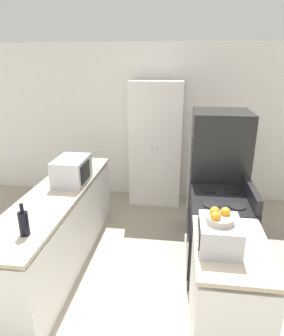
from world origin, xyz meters
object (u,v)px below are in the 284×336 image
object	(u,v)px
wine_bottle	(24,223)
toaster_oven	(219,235)
pantry_cabinet	(156,144)
fruit_bowl	(220,217)
stove	(218,235)
refrigerator	(217,177)
microwave	(72,171)

from	to	relation	value
wine_bottle	toaster_oven	world-z (taller)	wine_bottle
pantry_cabinet	fruit_bowl	bearing A→B (deg)	-75.13
stove	refrigerator	world-z (taller)	refrigerator
pantry_cabinet	microwave	distance (m)	1.79
stove	toaster_oven	bearing A→B (deg)	-98.45
pantry_cabinet	fruit_bowl	size ratio (longest dim) A/B	9.69
refrigerator	stove	bearing A→B (deg)	-92.09
wine_bottle	toaster_oven	distance (m)	1.59
wine_bottle	microwave	bearing A→B (deg)	90.53
refrigerator	toaster_oven	distance (m)	1.73
refrigerator	wine_bottle	bearing A→B (deg)	-135.14
refrigerator	microwave	xyz separation A→B (m)	(-1.76, -0.57, 0.21)
microwave	stove	bearing A→B (deg)	-7.28
pantry_cabinet	microwave	world-z (taller)	pantry_cabinet
refrigerator	wine_bottle	world-z (taller)	refrigerator
stove	wine_bottle	world-z (taller)	wine_bottle
refrigerator	wine_bottle	size ratio (longest dim) A/B	6.01
stove	refrigerator	distance (m)	0.88
microwave	fruit_bowl	world-z (taller)	fruit_bowl
pantry_cabinet	refrigerator	xyz separation A→B (m)	(0.90, -0.99, -0.15)
fruit_bowl	refrigerator	bearing A→B (deg)	84.14
toaster_oven	fruit_bowl	xyz separation A→B (m)	(-0.01, -0.00, 0.15)
refrigerator	fruit_bowl	xyz separation A→B (m)	(-0.18, -1.72, 0.32)
refrigerator	fruit_bowl	world-z (taller)	refrigerator
stove	microwave	xyz separation A→B (m)	(-1.74, 0.22, 0.60)
wine_bottle	toaster_oven	xyz separation A→B (m)	(1.59, 0.03, 0.00)
refrigerator	microwave	distance (m)	1.87
wine_bottle	toaster_oven	bearing A→B (deg)	1.01
wine_bottle	fruit_bowl	xyz separation A→B (m)	(1.58, 0.03, 0.16)
pantry_cabinet	toaster_oven	size ratio (longest dim) A/B	5.32
microwave	fruit_bowl	distance (m)	1.96
stove	refrigerator	xyz separation A→B (m)	(0.03, 0.79, 0.39)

